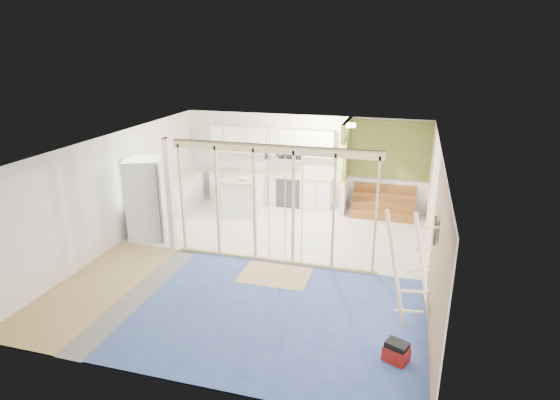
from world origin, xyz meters
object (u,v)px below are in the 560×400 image
(island, at_px, (243,196))
(ladder, at_px, (413,271))
(toolbox, at_px, (396,352))
(fridge, at_px, (146,199))

(island, height_order, ladder, ladder)
(island, distance_m, ladder, 6.33)
(island, xyz_separation_m, ladder, (4.54, -4.38, 0.52))
(toolbox, bearing_deg, island, 152.38)
(toolbox, distance_m, ladder, 1.34)
(island, bearing_deg, fridge, -129.47)
(fridge, distance_m, toolbox, 6.91)
(fridge, height_order, toolbox, fridge)
(fridge, bearing_deg, island, 27.85)
(island, distance_m, toolbox, 6.97)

